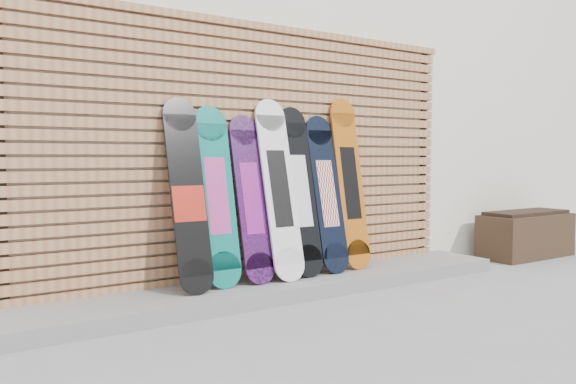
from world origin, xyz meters
name	(u,v)px	position (x,y,z in m)	size (l,w,h in m)	color
ground	(343,310)	(0.00, 0.00, 0.00)	(80.00, 80.00, 0.00)	gray
building	(205,107)	(0.50, 3.50, 1.80)	(12.00, 5.00, 3.60)	silver
concrete_step	(278,287)	(-0.15, 0.68, 0.06)	(4.60, 0.70, 0.12)	slate
slat_wall	(260,150)	(-0.15, 0.97, 1.21)	(4.26, 0.08, 2.29)	#A46A44
planter_box	(526,234)	(3.17, 0.62, 0.26)	(1.19, 0.49, 0.53)	#2F2115
snowboard_0	(188,195)	(-0.92, 0.75, 0.85)	(0.27, 0.39, 1.50)	black
snowboard_1	(217,196)	(-0.66, 0.78, 0.84)	(0.29, 0.33, 1.45)	#0B6F66
snowboard_2	(251,198)	(-0.35, 0.77, 0.81)	(0.26, 0.35, 1.39)	black
snowboard_3	(279,189)	(-0.10, 0.75, 0.88)	(0.29, 0.40, 1.53)	white
snowboard_4	(300,191)	(0.13, 0.77, 0.85)	(0.28, 0.35, 1.47)	black
snowboard_5	(327,193)	(0.42, 0.77, 0.82)	(0.28, 0.35, 1.41)	black
snowboard_6	(350,183)	(0.71, 0.79, 0.91)	(0.28, 0.32, 1.58)	#AC5612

